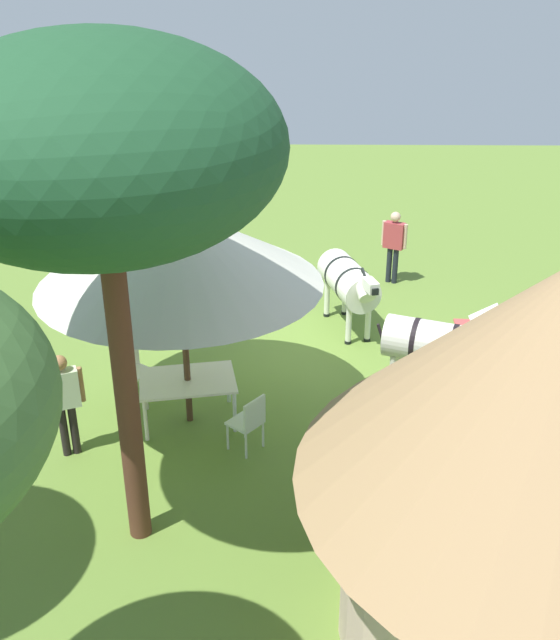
{
  "coord_description": "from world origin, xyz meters",
  "views": [
    {
      "loc": [
        0.55,
        12.08,
        6.38
      ],
      "look_at": [
        0.75,
        0.86,
        1.0
      ],
      "focal_mm": 40.69,
      "sensor_mm": 36.0,
      "label": 1
    }
  ],
  "objects_px": {
    "zebra_toward_hut": "(179,262)",
    "acacia_tree_far_lawn": "(100,150)",
    "patio_chair_east_end": "(133,367)",
    "patio_chair_west_end": "(249,420)",
    "shade_umbrella": "(179,247)",
    "patio_dining_table": "(188,383)",
    "standing_watcher": "(394,241)",
    "zebra_by_umbrella": "(439,344)",
    "guest_beside_umbrella": "(64,396)",
    "zebra_nearest_camera": "(349,282)",
    "striped_lounge_chair": "(475,324)"
  },
  "relations": [
    {
      "from": "zebra_toward_hut",
      "to": "acacia_tree_far_lawn",
      "type": "relative_size",
      "value": 0.34
    },
    {
      "from": "patio_chair_east_end",
      "to": "patio_chair_west_end",
      "type": "bearing_deg",
      "value": 89.26
    },
    {
      "from": "patio_chair_east_end",
      "to": "zebra_toward_hut",
      "type": "height_order",
      "value": "zebra_toward_hut"
    },
    {
      "from": "shade_umbrella",
      "to": "patio_dining_table",
      "type": "height_order",
      "value": "shade_umbrella"
    },
    {
      "from": "zebra_toward_hut",
      "to": "standing_watcher",
      "type": "bearing_deg",
      "value": 46.55
    },
    {
      "from": "zebra_by_umbrella",
      "to": "zebra_toward_hut",
      "type": "height_order",
      "value": "zebra_by_umbrella"
    },
    {
      "from": "guest_beside_umbrella",
      "to": "zebra_by_umbrella",
      "type": "height_order",
      "value": "guest_beside_umbrella"
    },
    {
      "from": "patio_chair_west_end",
      "to": "zebra_nearest_camera",
      "type": "bearing_deg",
      "value": 15.49
    },
    {
      "from": "patio_chair_west_end",
      "to": "standing_watcher",
      "type": "bearing_deg",
      "value": 14.44
    },
    {
      "from": "patio_chair_east_end",
      "to": "acacia_tree_far_lawn",
      "type": "relative_size",
      "value": 0.15
    },
    {
      "from": "striped_lounge_chair",
      "to": "standing_watcher",
      "type": "bearing_deg",
      "value": 29.22
    },
    {
      "from": "zebra_nearest_camera",
      "to": "acacia_tree_far_lawn",
      "type": "distance_m",
      "value": 7.58
    },
    {
      "from": "zebra_nearest_camera",
      "to": "striped_lounge_chair",
      "type": "bearing_deg",
      "value": 157.81
    },
    {
      "from": "striped_lounge_chair",
      "to": "zebra_nearest_camera",
      "type": "relative_size",
      "value": 0.37
    },
    {
      "from": "striped_lounge_chair",
      "to": "zebra_by_umbrella",
      "type": "xyz_separation_m",
      "value": [
        1.22,
        2.42,
        0.81
      ]
    },
    {
      "from": "patio_chair_west_end",
      "to": "acacia_tree_far_lawn",
      "type": "relative_size",
      "value": 0.15
    },
    {
      "from": "guest_beside_umbrella",
      "to": "acacia_tree_far_lawn",
      "type": "bearing_deg",
      "value": 105.7
    },
    {
      "from": "patio_chair_west_end",
      "to": "guest_beside_umbrella",
      "type": "distance_m",
      "value": 2.66
    },
    {
      "from": "patio_chair_west_end",
      "to": "zebra_toward_hut",
      "type": "xyz_separation_m",
      "value": [
        1.71,
        -5.04,
        0.5
      ]
    },
    {
      "from": "patio_chair_west_end",
      "to": "zebra_toward_hut",
      "type": "bearing_deg",
      "value": 56.97
    },
    {
      "from": "zebra_nearest_camera",
      "to": "guest_beside_umbrella",
      "type": "bearing_deg",
      "value": 27.73
    },
    {
      "from": "patio_dining_table",
      "to": "patio_chair_east_end",
      "type": "bearing_deg",
      "value": -36.71
    },
    {
      "from": "patio_dining_table",
      "to": "acacia_tree_far_lawn",
      "type": "xyz_separation_m",
      "value": [
        0.29,
        2.56,
        4.16
      ]
    },
    {
      "from": "patio_chair_west_end",
      "to": "zebra_by_umbrella",
      "type": "distance_m",
      "value": 3.31
    },
    {
      "from": "shade_umbrella",
      "to": "acacia_tree_far_lawn",
      "type": "bearing_deg",
      "value": 83.56
    },
    {
      "from": "patio_chair_east_end",
      "to": "guest_beside_umbrella",
      "type": "bearing_deg",
      "value": 16.72
    },
    {
      "from": "patio_dining_table",
      "to": "zebra_by_umbrella",
      "type": "distance_m",
      "value": 4.01
    },
    {
      "from": "zebra_by_umbrella",
      "to": "patio_dining_table",
      "type": "bearing_deg",
      "value": -60.23
    },
    {
      "from": "zebra_toward_hut",
      "to": "guest_beside_umbrella",
      "type": "bearing_deg",
      "value": -71.15
    },
    {
      "from": "standing_watcher",
      "to": "zebra_nearest_camera",
      "type": "bearing_deg",
      "value": 93.08
    },
    {
      "from": "zebra_nearest_camera",
      "to": "acacia_tree_far_lawn",
      "type": "relative_size",
      "value": 0.38
    },
    {
      "from": "patio_chair_west_end",
      "to": "guest_beside_umbrella",
      "type": "bearing_deg",
      "value": 130.95
    },
    {
      "from": "striped_lounge_chair",
      "to": "zebra_nearest_camera",
      "type": "bearing_deg",
      "value": 87.85
    },
    {
      "from": "zebra_by_umbrella",
      "to": "zebra_nearest_camera",
      "type": "bearing_deg",
      "value": -134.11
    },
    {
      "from": "acacia_tree_far_lawn",
      "to": "zebra_by_umbrella",
      "type": "bearing_deg",
      "value": -143.11
    },
    {
      "from": "standing_watcher",
      "to": "acacia_tree_far_lawn",
      "type": "relative_size",
      "value": 0.28
    },
    {
      "from": "zebra_nearest_camera",
      "to": "patio_chair_west_end",
      "type": "bearing_deg",
      "value": 50.84
    },
    {
      "from": "standing_watcher",
      "to": "guest_beside_umbrella",
      "type": "bearing_deg",
      "value": 79.02
    },
    {
      "from": "striped_lounge_chair",
      "to": "zebra_by_umbrella",
      "type": "distance_m",
      "value": 2.82
    },
    {
      "from": "zebra_nearest_camera",
      "to": "patio_dining_table",
      "type": "bearing_deg",
      "value": 34.18
    },
    {
      "from": "zebra_nearest_camera",
      "to": "zebra_by_umbrella",
      "type": "relative_size",
      "value": 1.05
    },
    {
      "from": "zebra_by_umbrella",
      "to": "striped_lounge_chair",
      "type": "bearing_deg",
      "value": 174.13
    },
    {
      "from": "shade_umbrella",
      "to": "patio_chair_west_end",
      "type": "xyz_separation_m",
      "value": [
        -0.99,
        0.78,
        -2.38
      ]
    },
    {
      "from": "acacia_tree_far_lawn",
      "to": "patio_dining_table",
      "type": "bearing_deg",
      "value": -96.44
    },
    {
      "from": "patio_chair_east_end",
      "to": "shade_umbrella",
      "type": "bearing_deg",
      "value": 90.0
    },
    {
      "from": "shade_umbrella",
      "to": "guest_beside_umbrella",
      "type": "distance_m",
      "value": 2.67
    },
    {
      "from": "guest_beside_umbrella",
      "to": "zebra_toward_hut",
      "type": "relative_size",
      "value": 0.8
    },
    {
      "from": "acacia_tree_far_lawn",
      "to": "patio_chair_east_end",
      "type": "bearing_deg",
      "value": -77.65
    },
    {
      "from": "zebra_nearest_camera",
      "to": "zebra_by_umbrella",
      "type": "distance_m",
      "value": 2.94
    },
    {
      "from": "striped_lounge_chair",
      "to": "zebra_nearest_camera",
      "type": "distance_m",
      "value": 2.59
    }
  ]
}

